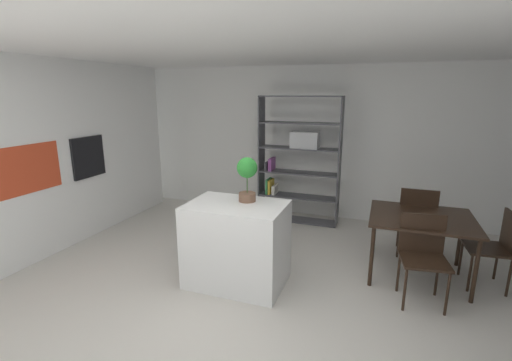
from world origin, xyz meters
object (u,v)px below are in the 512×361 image
Objects in this scene: open_bookshelf at (298,157)px; potted_plant_on_island at (247,174)px; dining_chair_near at (423,250)px; dining_chair_window_side at (498,243)px; kitchen_island at (237,244)px; dining_chair_far at (417,217)px; dining_table at (421,222)px; built_in_oven at (88,157)px.

potted_plant_on_island is at bearing -92.29° from open_bookshelf.
dining_chair_window_side is at bearing 26.09° from dining_chair_near.
kitchen_island is 1.13× the size of dining_chair_far.
potted_plant_on_island reaches higher than dining_table.
open_bookshelf is at bearing -24.33° from dining_chair_far.
built_in_oven reaches higher than potted_plant_on_island.
kitchen_island reaches higher than dining_chair_window_side.
dining_chair_far is (1.77, -0.83, -0.53)m from open_bookshelf.
dining_chair_far is at bearing 90.17° from dining_table.
dining_chair_far is at bearing -25.19° from open_bookshelf.
built_in_oven is at bearing -176.31° from dining_table.
dining_chair_far is at bearing -127.04° from dining_chair_window_side.
open_bookshelf is at bearing 87.71° from potted_plant_on_island.
dining_table is (4.51, 0.29, -0.54)m from built_in_oven.
built_in_oven is at bearing -149.03° from open_bookshelf.
kitchen_island is 2.38m from dining_chair_far.
open_bookshelf is at bearing 125.55° from dining_chair_near.
built_in_oven is 2.69m from potted_plant_on_island.
kitchen_island is 1.95m from dining_chair_near.
kitchen_island is at bearing -94.04° from open_bookshelf.
dining_table is at bearing -37.23° from open_bookshelf.
dining_chair_near reaches higher than dining_chair_window_side.
dining_chair_window_side is at bearing 0.47° from dining_table.
dining_table is 0.54m from dining_chair_near.
dining_chair_near is 0.95× the size of dining_chair_far.
dining_chair_near is at bearing -91.39° from dining_table.
built_in_oven reaches higher than dining_chair_window_side.
dining_chair_far is (0.01, 1.04, 0.01)m from dining_chair_near.
dining_chair_far is (1.93, 1.39, 0.09)m from kitchen_island.
open_bookshelf reaches higher than dining_chair_near.
potted_plant_on_island is at bearing -9.36° from built_in_oven.
dining_table is (1.93, 0.87, 0.20)m from kitchen_island.
dining_table is 0.53m from dining_chair_far.
kitchen_island is 2.31m from open_bookshelf.
open_bookshelf is 1.84× the size of dining_table.
kitchen_island is 1.23× the size of dining_chair_window_side.
dining_table is 1.19× the size of dining_chair_far.
potted_plant_on_island is 1.98m from dining_chair_near.
built_in_oven is 1.19× the size of potted_plant_on_island.
built_in_oven is at bearing -90.64° from dining_chair_window_side.
dining_table is at bearing 24.26° from kitchen_island.
potted_plant_on_island is (2.65, -0.44, 0.04)m from built_in_oven.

